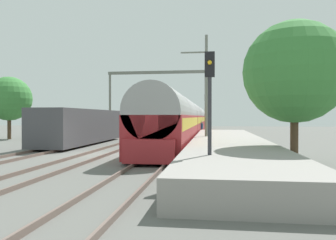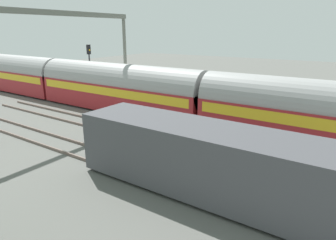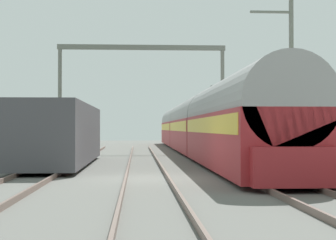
% 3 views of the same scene
% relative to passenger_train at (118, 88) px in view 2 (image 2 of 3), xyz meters
% --- Properties ---
extents(passenger_train, '(2.93, 49.20, 3.82)m').
position_rel_passenger_train_xyz_m(passenger_train, '(0.00, 0.00, 0.00)').
color(passenger_train, maroon).
rests_on(passenger_train, ground).
extents(freight_car, '(2.80, 13.00, 2.70)m').
position_rel_passenger_train_xyz_m(freight_car, '(-7.88, -12.96, -0.50)').
color(freight_car, '#47474C').
rests_on(freight_car, ground).
extents(person_crossing, '(0.45, 0.33, 1.73)m').
position_rel_passenger_train_xyz_m(person_crossing, '(1.48, 0.08, -0.94)').
color(person_crossing, '#252525').
rests_on(person_crossing, ground).
extents(railway_signal_far, '(0.36, 0.30, 5.26)m').
position_rel_passenger_train_xyz_m(railway_signal_far, '(1.92, 5.45, 1.38)').
color(railway_signal_far, '#2D2D33').
rests_on(railway_signal_far, ground).
extents(catenary_gantry, '(12.28, 0.28, 7.86)m').
position_rel_passenger_train_xyz_m(catenary_gantry, '(-3.94, 0.91, 3.64)').
color(catenary_gantry, slate).
rests_on(catenary_gantry, ground).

